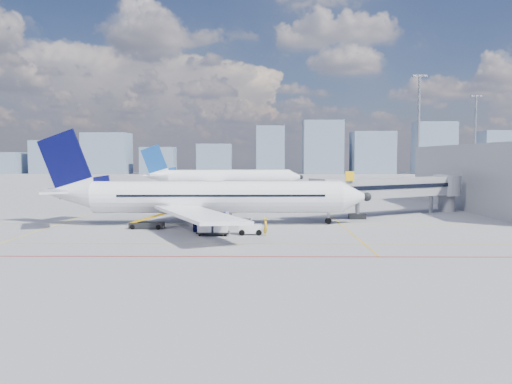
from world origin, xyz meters
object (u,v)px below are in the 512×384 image
(baggage_tug, at_px, (249,227))
(main_aircraft, at_px, (203,198))
(cargo_dolly, at_px, (213,226))
(belt_loader, at_px, (148,224))
(second_aircraft, at_px, (223,178))
(ramp_worker, at_px, (266,227))

(baggage_tug, bearing_deg, main_aircraft, 124.78)
(cargo_dolly, bearing_deg, main_aircraft, 103.61)
(main_aircraft, xyz_separation_m, belt_loader, (-5.86, -3.69, -2.64))
(second_aircraft, bearing_deg, belt_loader, -102.02)
(main_aircraft, bearing_deg, ramp_worker, -50.60)
(second_aircraft, bearing_deg, cargo_dolly, -94.93)
(cargo_dolly, bearing_deg, belt_loader, 149.60)
(baggage_tug, bearing_deg, belt_loader, 159.20)
(main_aircraft, xyz_separation_m, ramp_worker, (7.36, -8.52, -2.29))
(second_aircraft, height_order, cargo_dolly, second_aircraft)
(main_aircraft, relative_size, ramp_worker, 21.36)
(second_aircraft, relative_size, cargo_dolly, 11.28)
(second_aircraft, height_order, belt_loader, second_aircraft)
(baggage_tug, xyz_separation_m, ramp_worker, (1.73, -0.68, 0.14))
(second_aircraft, distance_m, ramp_worker, 66.14)
(cargo_dolly, relative_size, ramp_worker, 1.80)
(main_aircraft, bearing_deg, baggage_tug, -55.72)
(main_aircraft, xyz_separation_m, baggage_tug, (5.64, -7.84, -2.43))
(main_aircraft, height_order, baggage_tug, main_aircraft)
(belt_loader, height_order, ramp_worker, belt_loader)
(main_aircraft, height_order, second_aircraft, main_aircraft)
(baggage_tug, relative_size, ramp_worker, 1.30)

